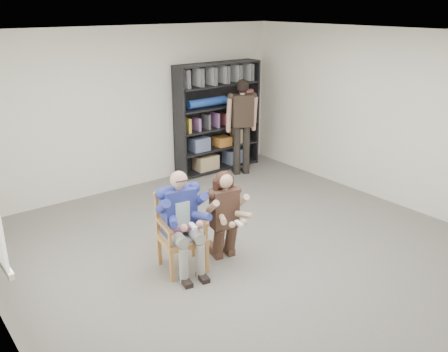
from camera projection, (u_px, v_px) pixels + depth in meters
room_shell at (268, 159)px, 5.64m from camera, size 6.00×7.00×2.80m
floor at (264, 262)px, 6.12m from camera, size 6.00×7.00×0.01m
armchair at (182, 232)px, 5.81m from camera, size 0.67×0.65×1.00m
seated_man at (182, 221)px, 5.75m from camera, size 0.69×0.86×1.29m
kneeling_woman at (225, 217)px, 6.01m from camera, size 0.63×0.87×1.18m
bookshelf at (218, 118)px, 9.17m from camera, size 1.80×0.38×2.10m
standing_man at (242, 128)px, 8.97m from camera, size 0.64×0.50×1.82m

